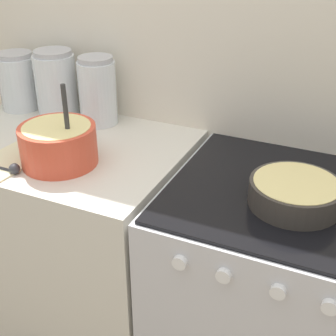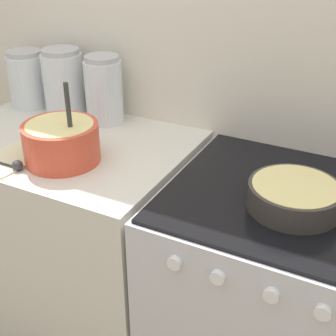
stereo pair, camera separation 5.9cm
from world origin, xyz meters
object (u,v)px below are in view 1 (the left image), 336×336
baking_pan (295,193)px  mixing_bowl (58,142)px  stove (268,302)px  storage_jar_left (19,85)px  storage_jar_right (98,95)px  storage_jar_middle (57,88)px

baking_pan → mixing_bowl: bearing=-175.1°
stove → mixing_bowl: (-0.72, -0.12, 0.52)m
storage_jar_left → storage_jar_right: storage_jar_right is taller
storage_jar_right → mixing_bowl: bearing=-79.4°
storage_jar_left → storage_jar_right: 0.39m
stove → baking_pan: bearing=-54.9°
baking_pan → storage_jar_middle: size_ratio=0.97×
storage_jar_middle → storage_jar_right: (0.20, 0.00, -0.00)m
baking_pan → storage_jar_left: size_ratio=1.09×
mixing_bowl → baking_pan: (0.77, 0.06, -0.04)m
mixing_bowl → stove: bearing=9.7°
mixing_bowl → storage_jar_right: (-0.07, 0.35, 0.04)m
mixing_bowl → storage_jar_left: size_ratio=1.17×
stove → storage_jar_right: storage_jar_right is taller
stove → mixing_bowl: size_ratio=3.19×
storage_jar_middle → baking_pan: bearing=-15.7°
stove → storage_jar_right: size_ratio=3.36×
mixing_bowl → storage_jar_left: (-0.46, 0.35, 0.03)m
storage_jar_left → storage_jar_middle: (0.20, 0.00, 0.01)m
storage_jar_right → stove: bearing=-16.3°
baking_pan → storage_jar_right: (-0.83, 0.29, 0.07)m
stove → baking_pan: size_ratio=3.41×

